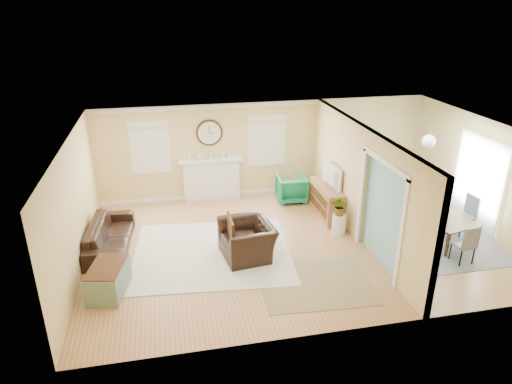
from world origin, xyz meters
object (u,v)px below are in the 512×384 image
sofa (110,235)px  green_chair (292,189)px  credenza (327,200)px  eames_chair (247,240)px  dining_table (436,225)px

sofa → green_chair: size_ratio=2.68×
credenza → sofa: bearing=-173.2°
green_chair → eames_chair: bearing=60.3°
credenza → dining_table: credenza is taller
dining_table → sofa: bearing=69.3°
green_chair → credenza: size_ratio=0.53×
sofa → eames_chair: size_ratio=1.80×
sofa → eames_chair: (2.88, -0.94, 0.07)m
sofa → dining_table: bearing=-93.7°
eames_chair → credenza: bearing=116.3°
sofa → eames_chair: 3.03m
sofa → dining_table: size_ratio=1.22×
green_chair → dining_table: (2.66, -2.68, -0.05)m
eames_chair → credenza: size_ratio=0.79×
eames_chair → green_chair: (1.71, 2.62, -0.02)m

